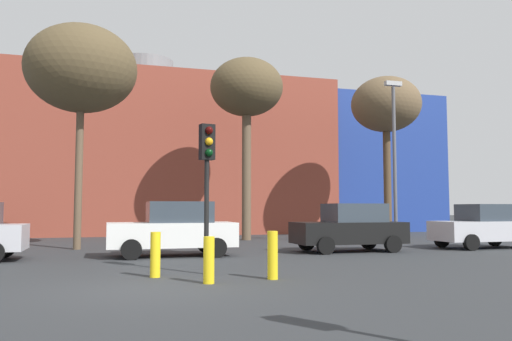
{
  "coord_description": "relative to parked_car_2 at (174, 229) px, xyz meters",
  "views": [
    {
      "loc": [
        -0.87,
        -10.75,
        1.62
      ],
      "look_at": [
        4.75,
        8.45,
        3.1
      ],
      "focal_mm": 36.17,
      "sensor_mm": 36.0,
      "label": 1
    }
  ],
  "objects": [
    {
      "name": "parked_car_4",
      "position": [
        12.75,
        0.0,
        -0.03
      ],
      "size": [
        4.16,
        2.04,
        1.8
      ],
      "rotation": [
        0.0,
        0.0,
        3.14
      ],
      "color": "silver",
      "rests_on": "ground_plane"
    },
    {
      "name": "bare_tree_0",
      "position": [
        4.77,
        8.03,
        6.94
      ],
      "size": [
        3.84,
        3.84,
        9.55
      ],
      "color": "brown",
      "rests_on": "ground_plane"
    },
    {
      "name": "bare_tree_1",
      "position": [
        -3.32,
        4.0,
        6.35
      ],
      "size": [
        4.46,
        4.46,
        9.09
      ],
      "color": "brown",
      "rests_on": "ground_plane"
    },
    {
      "name": "bare_tree_2",
      "position": [
        12.87,
        7.75,
        6.48
      ],
      "size": [
        3.91,
        3.91,
        9.07
      ],
      "color": "brown",
      "rests_on": "ground_plane"
    },
    {
      "name": "bollard_yellow_1",
      "position": [
        -1.1,
        -5.34,
        -0.39
      ],
      "size": [
        0.24,
        0.24,
        1.06
      ],
      "primitive_type": "cylinder",
      "color": "yellow",
      "rests_on": "ground_plane"
    },
    {
      "name": "bollard_yellow_0",
      "position": [
        -0.09,
        -6.69,
        -0.42
      ],
      "size": [
        0.24,
        0.24,
        1.01
      ],
      "primitive_type": "cylinder",
      "color": "yellow",
      "rests_on": "ground_plane"
    },
    {
      "name": "parked_car_2",
      "position": [
        0.0,
        0.0,
        0.0
      ],
      "size": [
        4.29,
        2.1,
        1.86
      ],
      "rotation": [
        0.0,
        0.0,
        3.14
      ],
      "color": "white",
      "rests_on": "ground_plane"
    },
    {
      "name": "street_lamp",
      "position": [
        10.24,
        2.65,
        3.3
      ],
      "size": [
        0.8,
        0.24,
        7.41
      ],
      "color": "#59595E",
      "rests_on": "ground_plane"
    },
    {
      "name": "parked_car_3",
      "position": [
        6.65,
        -0.0,
        -0.03
      ],
      "size": [
        4.17,
        2.05,
        1.81
      ],
      "rotation": [
        0.0,
        0.0,
        3.14
      ],
      "color": "black",
      "rests_on": "ground_plane"
    },
    {
      "name": "building_backdrop",
      "position": [
        0.28,
        19.31,
        4.13
      ],
      "size": [
        42.16,
        12.47,
        12.2
      ],
      "color": "brown",
      "rests_on": "ground_plane"
    },
    {
      "name": "traffic_light_island",
      "position": [
        0.17,
        -5.09,
        1.83
      ],
      "size": [
        0.4,
        0.39,
        3.74
      ],
      "rotation": [
        0.0,
        0.0,
        -1.38
      ],
      "color": "black",
      "rests_on": "ground_plane"
    },
    {
      "name": "ground_plane",
      "position": [
        -1.4,
        -7.05,
        -0.92
      ],
      "size": [
        200.0,
        200.0,
        0.0
      ],
      "primitive_type": "plane",
      "color": "#2D3033"
    },
    {
      "name": "bollard_yellow_2",
      "position": [
        1.45,
        -6.44,
        -0.37
      ],
      "size": [
        0.24,
        0.24,
        1.1
      ],
      "primitive_type": "cylinder",
      "color": "yellow",
      "rests_on": "ground_plane"
    }
  ]
}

